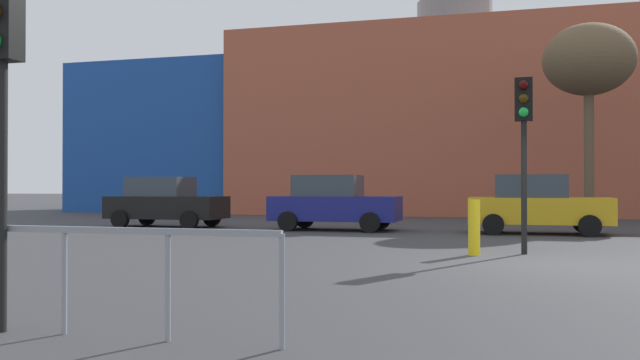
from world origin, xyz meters
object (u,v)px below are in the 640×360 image
(parked_car_1, at_px, (333,203))
(parked_car_2, at_px, (537,204))
(parked_car_0, at_px, (165,202))
(bare_tree_1, at_px, (589,62))
(bollard_yellow_0, at_px, (474,228))
(traffic_light_island, at_px, (524,124))
(traffic_light_near_left, at_px, (0,64))

(parked_car_1, relative_size, parked_car_2, 1.01)
(parked_car_0, bearing_deg, parked_car_1, -0.00)
(bare_tree_1, distance_m, bollard_yellow_0, 13.62)
(parked_car_0, bearing_deg, traffic_light_island, -28.43)
(parked_car_0, relative_size, traffic_light_near_left, 1.14)
(traffic_light_island, height_order, bare_tree_1, bare_tree_1)
(parked_car_0, xyz_separation_m, traffic_light_island, (11.80, -6.39, 1.85))
(traffic_light_near_left, relative_size, bollard_yellow_0, 3.10)
(parked_car_1, xyz_separation_m, bollard_yellow_0, (4.77, -6.90, -0.31))
(traffic_light_island, bearing_deg, bare_tree_1, 171.23)
(parked_car_1, bearing_deg, bare_tree_1, 31.72)
(parked_car_1, xyz_separation_m, traffic_light_near_left, (0.70, -15.58, 1.72))
(parked_car_1, height_order, bare_tree_1, bare_tree_1)
(bollard_yellow_0, bearing_deg, parked_car_0, 147.47)
(parked_car_1, xyz_separation_m, traffic_light_island, (5.76, -6.39, 1.83))
(parked_car_2, relative_size, traffic_light_near_left, 1.15)
(traffic_light_island, distance_m, bare_tree_1, 12.21)
(parked_car_0, height_order, traffic_light_near_left, traffic_light_near_left)
(parked_car_2, height_order, traffic_light_near_left, traffic_light_near_left)
(parked_car_0, xyz_separation_m, bollard_yellow_0, (10.81, -6.90, -0.30))
(parked_car_0, xyz_separation_m, bare_tree_1, (14.31, 5.11, 5.09))
(parked_car_2, distance_m, bare_tree_1, 7.48)
(traffic_light_near_left, distance_m, bollard_yellow_0, 9.80)
(parked_car_2, bearing_deg, traffic_light_island, -94.47)
(parked_car_0, relative_size, bollard_yellow_0, 3.53)
(parked_car_0, relative_size, traffic_light_island, 1.09)
(traffic_light_island, bearing_deg, bollard_yellow_0, -59.46)
(traffic_light_near_left, bearing_deg, bollard_yellow_0, 153.63)
(parked_car_1, relative_size, traffic_light_near_left, 1.16)
(bare_tree_1, bearing_deg, bollard_yellow_0, -106.25)
(parked_car_0, distance_m, bare_tree_1, 16.03)
(parked_car_0, bearing_deg, bollard_yellow_0, -32.53)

